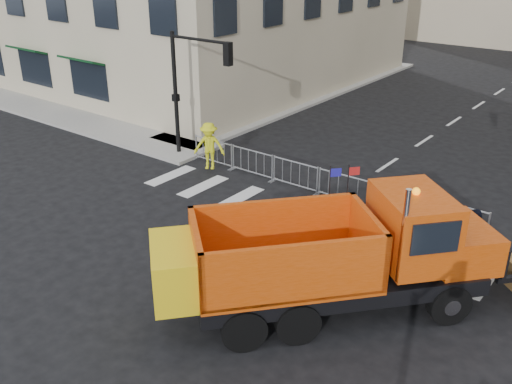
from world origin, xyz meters
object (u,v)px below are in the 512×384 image
Objects in this scene: cop_b at (468,253)px; worker at (209,146)px; plow_truck at (330,254)px; cop_a at (464,271)px; cop_c at (473,241)px.

worker is (-11.19, 1.71, 0.27)m from cop_b.
plow_truck is 4.63× the size of worker.
cop_a is (2.55, 2.73, -0.88)m from plow_truck.
cop_a is 0.83× the size of worker.
cop_a is 11.72m from worker.
plow_truck is 5.25× the size of cop_b.
cop_c reaches higher than cop_b.
cop_b is 0.86× the size of cop_c.
plow_truck is 3.84m from cop_a.
plow_truck is 10.37m from worker.
worker reaches higher than cop_b.
cop_b is 0.51m from cop_c.
cop_b is at bearing 8.56° from plow_truck.
cop_a is 1.44m from cop_c.
cop_a is at bearing 54.26° from cop_c.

